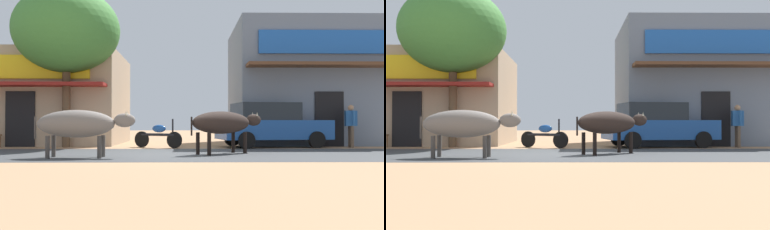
{
  "view_description": "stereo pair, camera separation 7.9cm",
  "coord_description": "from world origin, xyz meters",
  "views": [
    {
      "loc": [
        0.77,
        -12.53,
        0.9
      ],
      "look_at": [
        1.0,
        1.45,
        1.16
      ],
      "focal_mm": 40.7,
      "sensor_mm": 36.0,
      "label": 1
    },
    {
      "loc": [
        0.85,
        -12.53,
        0.9
      ],
      "look_at": [
        1.0,
        1.45,
        1.16
      ],
      "focal_mm": 40.7,
      "sensor_mm": 36.0,
      "label": 2
    }
  ],
  "objects": [
    {
      "name": "parked_hatchback_car",
      "position": [
        3.96,
        3.61,
        0.84
      ],
      "size": [
        4.27,
        2.51,
        1.64
      ],
      "color": "#194995",
      "rests_on": "ground"
    },
    {
      "name": "parked_motorcycle",
      "position": [
        -0.18,
        3.25,
        0.46
      ],
      "size": [
        1.78,
        1.0,
        1.04
      ],
      "color": "black",
      "rests_on": "ground"
    },
    {
      "name": "asphalt_road",
      "position": [
        0.0,
        0.0,
        0.0
      ],
      "size": [
        72.0,
        5.2,
        0.0
      ],
      "primitive_type": "cube",
      "color": "#3F4244",
      "rests_on": "ground"
    },
    {
      "name": "ground",
      "position": [
        0.0,
        0.0,
        0.0
      ],
      "size": [
        80.0,
        80.0,
        0.0
      ],
      "primitive_type": "plane",
      "color": "tan"
    },
    {
      "name": "roadside_tree",
      "position": [
        -3.64,
        3.7,
        4.35
      ],
      "size": [
        3.96,
        3.96,
        5.95
      ],
      "color": "brown",
      "rests_on": "ground"
    },
    {
      "name": "storefront_left_cafe",
      "position": [
        -6.11,
        6.74,
        1.94
      ],
      "size": [
        8.21,
        6.44,
        3.88
      ],
      "color": "tan",
      "rests_on": "ground"
    },
    {
      "name": "pedestrian_by_shop",
      "position": [
        6.88,
        3.35,
        0.91
      ],
      "size": [
        0.43,
        0.61,
        1.56
      ],
      "color": "brown",
      "rests_on": "ground"
    },
    {
      "name": "cow_far_dark",
      "position": [
        1.9,
        0.1,
        0.9
      ],
      "size": [
        2.42,
        1.94,
        1.24
      ],
      "color": "#2C211D",
      "rests_on": "ground"
    },
    {
      "name": "cow_near_brown",
      "position": [
        -1.99,
        -1.22,
        0.87
      ],
      "size": [
        2.62,
        0.76,
        1.24
      ],
      "color": "slate",
      "rests_on": "ground"
    },
    {
      "name": "storefront_right_club",
      "position": [
        6.03,
        6.74,
        2.57
      ],
      "size": [
        6.11,
        6.44,
        5.13
      ],
      "color": "slate",
      "rests_on": "ground"
    }
  ]
}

